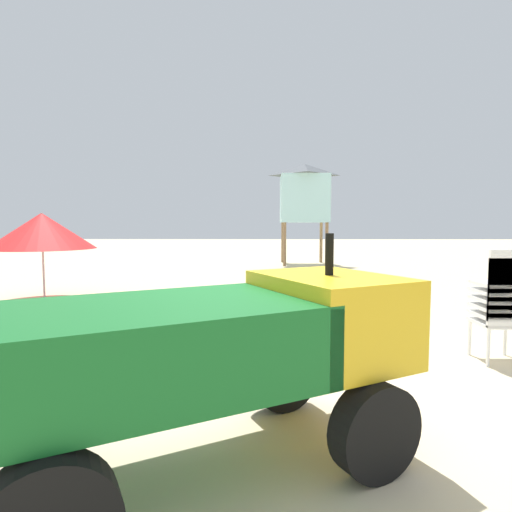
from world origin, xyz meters
The scene contains 6 objects.
ground centered at (0.00, 0.00, 0.00)m, with size 80.00×80.00×0.00m, color beige.
utility_cart centered at (-0.44, -1.08, 0.78)m, with size 2.81×2.26×1.50m.
stacked_plastic_chairs centered at (2.47, 0.99, 0.74)m, with size 0.48×0.48×1.29m.
surfboard_pile centered at (-2.74, 1.51, 0.24)m, with size 2.63×0.79×0.48m.
lifeguard_tower centered at (1.35, 12.80, 2.76)m, with size 1.98×1.98×3.88m.
beach_umbrella_left centered at (-4.72, 4.84, 1.43)m, with size 2.09×2.09×1.79m.
Camera 1 is at (-0.20, -3.73, 1.57)m, focal length 29.80 mm.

